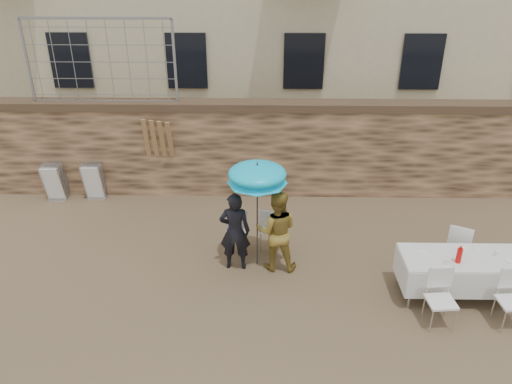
{
  "coord_description": "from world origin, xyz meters",
  "views": [
    {
      "loc": [
        0.54,
        -5.79,
        5.42
      ],
      "look_at": [
        0.4,
        2.2,
        1.4
      ],
      "focal_mm": 35.0,
      "sensor_mm": 36.0,
      "label": 1
    }
  ],
  "objects_px": {
    "man_suit": "(235,231)",
    "banquet_table": "(466,259)",
    "couple_chair_right": "(273,229)",
    "soda_bottle": "(459,256)",
    "chair_stack_right": "(96,179)",
    "woman_dress": "(277,231)",
    "table_chair_back": "(459,246)",
    "couple_chair_left": "(237,229)",
    "umbrella": "(257,177)",
    "chair_stack_left": "(58,178)",
    "table_chair_front_left": "(441,300)"
  },
  "relations": [
    {
      "from": "man_suit",
      "to": "banquet_table",
      "type": "xyz_separation_m",
      "value": [
        3.87,
        -0.77,
        -0.03
      ]
    },
    {
      "from": "couple_chair_right",
      "to": "soda_bottle",
      "type": "height_order",
      "value": "soda_bottle"
    },
    {
      "from": "chair_stack_right",
      "to": "woman_dress",
      "type": "bearing_deg",
      "value": -34.03
    },
    {
      "from": "soda_bottle",
      "to": "table_chair_back",
      "type": "xyz_separation_m",
      "value": [
        0.4,
        0.95,
        -0.43
      ]
    },
    {
      "from": "woman_dress",
      "to": "couple_chair_left",
      "type": "bearing_deg",
      "value": -33.36
    },
    {
      "from": "umbrella",
      "to": "chair_stack_left",
      "type": "distance_m",
      "value": 5.61
    },
    {
      "from": "man_suit",
      "to": "woman_dress",
      "type": "distance_m",
      "value": 0.75
    },
    {
      "from": "couple_chair_left",
      "to": "chair_stack_left",
      "type": "bearing_deg",
      "value": -31.07
    },
    {
      "from": "couple_chair_right",
      "to": "chair_stack_left",
      "type": "bearing_deg",
      "value": 4.2
    },
    {
      "from": "man_suit",
      "to": "table_chair_front_left",
      "type": "distance_m",
      "value": 3.61
    },
    {
      "from": "woman_dress",
      "to": "umbrella",
      "type": "bearing_deg",
      "value": -13.05
    },
    {
      "from": "soda_bottle",
      "to": "table_chair_front_left",
      "type": "xyz_separation_m",
      "value": [
        -0.4,
        -0.6,
        -0.43
      ]
    },
    {
      "from": "banquet_table",
      "to": "chair_stack_right",
      "type": "height_order",
      "value": "chair_stack_right"
    },
    {
      "from": "couple_chair_left",
      "to": "soda_bottle",
      "type": "relative_size",
      "value": 3.69
    },
    {
      "from": "woman_dress",
      "to": "umbrella",
      "type": "xyz_separation_m",
      "value": [
        -0.35,
        0.1,
        1.02
      ]
    },
    {
      "from": "chair_stack_left",
      "to": "couple_chair_right",
      "type": "bearing_deg",
      "value": -24.31
    },
    {
      "from": "table_chair_back",
      "to": "chair_stack_left",
      "type": "relative_size",
      "value": 1.04
    },
    {
      "from": "soda_bottle",
      "to": "man_suit",
      "type": "bearing_deg",
      "value": 165.98
    },
    {
      "from": "woman_dress",
      "to": "soda_bottle",
      "type": "xyz_separation_m",
      "value": [
        2.92,
        -0.92,
        0.12
      ]
    },
    {
      "from": "soda_bottle",
      "to": "table_chair_back",
      "type": "distance_m",
      "value": 1.11
    },
    {
      "from": "umbrella",
      "to": "table_chair_back",
      "type": "distance_m",
      "value": 3.9
    },
    {
      "from": "couple_chair_right",
      "to": "table_chair_front_left",
      "type": "relative_size",
      "value": 1.0
    },
    {
      "from": "man_suit",
      "to": "couple_chair_right",
      "type": "height_order",
      "value": "man_suit"
    },
    {
      "from": "woman_dress",
      "to": "chair_stack_left",
      "type": "xyz_separation_m",
      "value": [
        -5.08,
        2.82,
        -0.32
      ]
    },
    {
      "from": "couple_chair_right",
      "to": "chair_stack_left",
      "type": "xyz_separation_m",
      "value": [
        -5.03,
        2.27,
        -0.02
      ]
    },
    {
      "from": "soda_bottle",
      "to": "chair_stack_right",
      "type": "bearing_deg",
      "value": 152.23
    },
    {
      "from": "table_chair_front_left",
      "to": "couple_chair_left",
      "type": "bearing_deg",
      "value": 143.12
    },
    {
      "from": "man_suit",
      "to": "chair_stack_left",
      "type": "relative_size",
      "value": 1.66
    },
    {
      "from": "table_chair_front_left",
      "to": "couple_chair_right",
      "type": "bearing_deg",
      "value": 136.6
    },
    {
      "from": "woman_dress",
      "to": "couple_chair_right",
      "type": "xyz_separation_m",
      "value": [
        -0.05,
        0.55,
        -0.3
      ]
    },
    {
      "from": "man_suit",
      "to": "chair_stack_right",
      "type": "relative_size",
      "value": 1.66
    },
    {
      "from": "umbrella",
      "to": "couple_chair_left",
      "type": "distance_m",
      "value": 1.45
    },
    {
      "from": "table_chair_back",
      "to": "chair_stack_left",
      "type": "bearing_deg",
      "value": 8.35
    },
    {
      "from": "banquet_table",
      "to": "soda_bottle",
      "type": "relative_size",
      "value": 8.08
    },
    {
      "from": "man_suit",
      "to": "couple_chair_left",
      "type": "bearing_deg",
      "value": -88.63
    },
    {
      "from": "umbrella",
      "to": "chair_stack_left",
      "type": "bearing_deg",
      "value": 150.08
    },
    {
      "from": "man_suit",
      "to": "woman_dress",
      "type": "height_order",
      "value": "woman_dress"
    },
    {
      "from": "woman_dress",
      "to": "umbrella",
      "type": "distance_m",
      "value": 1.08
    },
    {
      "from": "couple_chair_left",
      "to": "couple_chair_right",
      "type": "height_order",
      "value": "same"
    },
    {
      "from": "soda_bottle",
      "to": "chair_stack_right",
      "type": "height_order",
      "value": "soda_bottle"
    },
    {
      "from": "table_chair_back",
      "to": "table_chair_front_left",
      "type": "bearing_deg",
      "value": 89.41
    },
    {
      "from": "man_suit",
      "to": "couple_chair_left",
      "type": "xyz_separation_m",
      "value": [
        0.0,
        0.55,
        -0.28
      ]
    },
    {
      "from": "couple_chair_left",
      "to": "chair_stack_right",
      "type": "distance_m",
      "value": 4.11
    },
    {
      "from": "banquet_table",
      "to": "table_chair_back",
      "type": "xyz_separation_m",
      "value": [
        0.2,
        0.8,
        -0.25
      ]
    },
    {
      "from": "woman_dress",
      "to": "couple_chair_left",
      "type": "xyz_separation_m",
      "value": [
        -0.75,
        0.55,
        -0.3
      ]
    },
    {
      "from": "banquet_table",
      "to": "table_chair_front_left",
      "type": "xyz_separation_m",
      "value": [
        -0.6,
        -0.75,
        -0.25
      ]
    },
    {
      "from": "man_suit",
      "to": "couple_chair_left",
      "type": "distance_m",
      "value": 0.62
    },
    {
      "from": "chair_stack_left",
      "to": "man_suit",
      "type": "bearing_deg",
      "value": -33.1
    },
    {
      "from": "soda_bottle",
      "to": "chair_stack_right",
      "type": "xyz_separation_m",
      "value": [
        -7.09,
        3.74,
        -0.45
      ]
    },
    {
      "from": "couple_chair_left",
      "to": "table_chair_back",
      "type": "height_order",
      "value": "same"
    }
  ]
}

